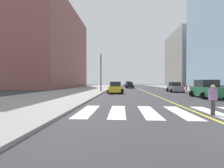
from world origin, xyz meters
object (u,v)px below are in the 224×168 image
at_px(park_bench, 217,90).
at_px(pedestrian_crossing, 213,98).
at_px(car_blue_second, 128,84).
at_px(fire_hydrant, 186,88).
at_px(car_green_fifth, 207,89).
at_px(street_lamp, 101,68).
at_px(car_gray_fourth, 175,87).
at_px(car_yellow_nearest, 116,88).
at_px(car_silver_sixth, 128,84).
at_px(car_black_third, 130,85).

bearing_deg(park_bench, pedestrian_crossing, 153.32).
height_order(car_blue_second, park_bench, car_blue_second).
relative_size(park_bench, fire_hydrant, 2.07).
height_order(park_bench, pedestrian_crossing, pedestrian_crossing).
distance_m(car_green_fifth, street_lamp, 16.03).
bearing_deg(car_gray_fourth, car_yellow_nearest, 18.84).
relative_size(pedestrian_crossing, fire_hydrant, 1.80).
height_order(car_yellow_nearest, park_bench, car_yellow_nearest).
bearing_deg(fire_hydrant, street_lamp, -167.91).
distance_m(car_green_fifth, car_silver_sixth, 45.54).
relative_size(car_black_third, car_gray_fourth, 1.03).
height_order(car_green_fifth, park_bench, car_green_fifth).
height_order(car_yellow_nearest, car_green_fifth, car_green_fifth).
bearing_deg(street_lamp, fire_hydrant, 12.09).
height_order(park_bench, street_lamp, street_lamp).
bearing_deg(car_gray_fourth, fire_hydrant, -137.02).
bearing_deg(car_green_fifth, park_bench, -127.77).
distance_m(car_yellow_nearest, pedestrian_crossing, 16.29).
height_order(car_blue_second, pedestrian_crossing, car_blue_second).
bearing_deg(park_bench, street_lamp, 80.61).
bearing_deg(car_yellow_nearest, car_silver_sixth, 86.92).
distance_m(car_blue_second, park_bench, 34.07).
relative_size(car_silver_sixth, street_lamp, 0.67).
relative_size(park_bench, pedestrian_crossing, 1.15).
xyz_separation_m(pedestrian_crossing, street_lamp, (-8.45, 17.75, 3.26)).
height_order(car_silver_sixth, park_bench, car_silver_sixth).
xyz_separation_m(car_silver_sixth, pedestrian_crossing, (2.37, -54.01, -0.05)).
relative_size(car_blue_second, car_silver_sixth, 0.97).
xyz_separation_m(car_yellow_nearest, car_black_third, (3.13, 18.69, -0.01)).
xyz_separation_m(car_blue_second, pedestrian_crossing, (2.62, -45.68, -0.03)).
bearing_deg(car_black_third, pedestrian_crossing, -86.29).
bearing_deg(car_blue_second, car_black_third, -89.72).
bearing_deg(fire_hydrant, park_bench, -83.56).
bearing_deg(car_blue_second, car_yellow_nearest, -95.53).
bearing_deg(car_silver_sixth, pedestrian_crossing, -87.11).
relative_size(car_silver_sixth, park_bench, 2.43).
height_order(car_gray_fourth, pedestrian_crossing, car_gray_fourth).
distance_m(car_blue_second, car_black_third, 11.76).
bearing_deg(car_blue_second, fire_hydrant, -67.33).
height_order(car_black_third, park_bench, car_black_third).
xyz_separation_m(car_black_third, car_silver_sixth, (0.27, 20.10, 0.11)).
bearing_deg(fire_hydrant, car_blue_second, 112.29).
distance_m(park_bench, street_lamp, 17.66).
height_order(car_black_third, street_lamp, street_lamp).
xyz_separation_m(car_yellow_nearest, car_green_fifth, (10.36, -6.22, 0.09)).
height_order(car_black_third, pedestrian_crossing, car_black_third).
bearing_deg(car_yellow_nearest, car_gray_fourth, 19.43).
relative_size(car_silver_sixth, pedestrian_crossing, 2.80).
relative_size(car_yellow_nearest, car_green_fifth, 0.90).
height_order(car_black_third, fire_hydrant, car_black_third).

